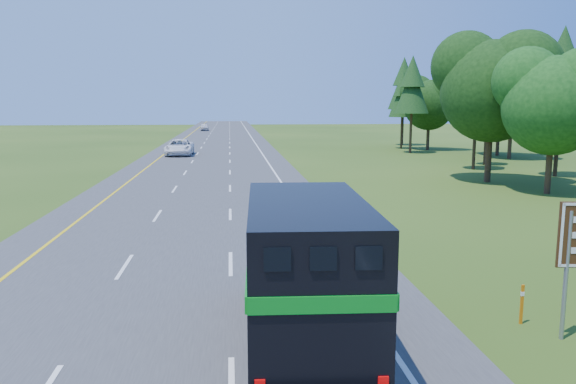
{
  "coord_description": "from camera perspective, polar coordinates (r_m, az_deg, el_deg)",
  "views": [
    {
      "loc": [
        1.88,
        -8.29,
        5.61
      ],
      "look_at": [
        4.4,
        16.1,
        1.76
      ],
      "focal_mm": 35.0,
      "sensor_mm": 36.0,
      "label": 1
    }
  ],
  "objects": [
    {
      "name": "road",
      "position": [
        58.59,
        -7.73,
        3.37
      ],
      "size": [
        15.0,
        260.0,
        0.04
      ],
      "primitive_type": "cube",
      "color": "#38383A",
      "rests_on": "ground"
    },
    {
      "name": "lane_markings",
      "position": [
        58.58,
        -7.73,
        3.39
      ],
      "size": [
        11.15,
        260.0,
        0.01
      ],
      "color": "yellow",
      "rests_on": "road"
    },
    {
      "name": "tree_wall_right",
      "position": [
        45.26,
        26.62,
        8.49
      ],
      "size": [
        16.0,
        100.0,
        12.0
      ],
      "primitive_type": null,
      "color": "#0F380F",
      "rests_on": "ground"
    },
    {
      "name": "horse_truck",
      "position": [
        12.88,
        1.71,
        -7.67
      ],
      "size": [
        2.86,
        8.1,
        3.54
      ],
      "rotation": [
        0.0,
        0.0,
        -0.05
      ],
      "color": "black",
      "rests_on": "road"
    },
    {
      "name": "white_suv",
      "position": [
        63.11,
        -10.96,
        4.48
      ],
      "size": [
        2.89,
        6.24,
        1.73
      ],
      "primitive_type": "imported",
      "rotation": [
        0.0,
        0.0,
        -0.0
      ],
      "color": "white",
      "rests_on": "road"
    },
    {
      "name": "far_car",
      "position": [
        120.94,
        -8.5,
        6.54
      ],
      "size": [
        2.07,
        4.49,
        1.49
      ],
      "primitive_type": "imported",
      "rotation": [
        0.0,
        0.0,
        0.07
      ],
      "color": "silver",
      "rests_on": "road"
    },
    {
      "name": "delineator",
      "position": [
        15.84,
        22.67,
        -10.36
      ],
      "size": [
        0.09,
        0.05,
        1.05
      ],
      "color": "#D8660B",
      "rests_on": "ground"
    }
  ]
}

